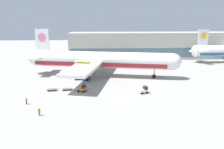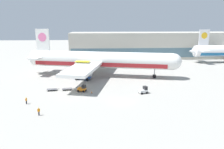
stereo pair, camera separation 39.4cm
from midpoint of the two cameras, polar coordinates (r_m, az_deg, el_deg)
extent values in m
plane|color=#9E9B93|center=(55.32, 2.55, -6.95)|extent=(400.00, 400.00, 0.00)
cube|color=#BCB7A8|center=(125.39, 10.43, 7.59)|extent=(90.00, 18.00, 14.00)
cube|color=slate|center=(116.99, 11.42, 5.58)|extent=(88.20, 0.20, 4.90)
cylinder|color=white|center=(79.81, -3.03, 3.91)|extent=(51.97, 17.38, 5.80)
cube|color=maroon|center=(80.04, -3.02, 2.99)|extent=(47.89, 16.33, 1.45)
sphere|color=white|center=(78.44, 15.88, 3.25)|extent=(5.68, 5.68, 5.68)
cone|color=white|center=(89.10, -19.63, 4.15)|extent=(7.46, 6.81, 5.51)
cube|color=white|center=(86.39, -17.55, 8.65)|extent=(5.17, 1.60, 8.00)
cylinder|color=pink|center=(86.33, -17.59, 9.29)|extent=(3.24, 1.26, 3.20)
cube|color=white|center=(87.55, -17.86, 4.51)|extent=(6.44, 13.48, 0.50)
cube|color=white|center=(80.53, -4.83, 3.45)|extent=(18.62, 48.57, 0.90)
cylinder|color=#9EA0A5|center=(71.35, -6.80, 0.63)|extent=(4.72, 3.68, 2.80)
cylinder|color=#9EA0A5|center=(90.49, -3.24, 3.42)|extent=(4.72, 3.68, 2.80)
cylinder|color=#9EA0A5|center=(78.64, 11.20, 0.97)|extent=(0.36, 0.36, 4.00)
cylinder|color=black|center=(79.09, 11.14, -0.44)|extent=(1.47, 1.17, 1.30)
cylinder|color=#9EA0A5|center=(78.43, -6.47, 1.11)|extent=(0.36, 0.36, 4.00)
cylinder|color=black|center=(78.88, -6.44, -0.31)|extent=(1.47, 1.17, 1.30)
cylinder|color=#9EA0A5|center=(84.47, -5.29, 2.02)|extent=(0.36, 0.36, 4.00)
cylinder|color=black|center=(84.88, -5.26, 0.70)|extent=(1.47, 1.17, 1.30)
cone|color=white|center=(113.88, 20.92, 5.74)|extent=(6.10, 5.28, 5.21)
cube|color=white|center=(115.02, 22.99, 8.90)|extent=(4.92, 0.48, 7.57)
cylinder|color=yellow|center=(114.97, 23.03, 9.35)|extent=(3.03, 0.56, 3.03)
cube|color=white|center=(115.09, 22.28, 5.97)|extent=(3.55, 12.34, 0.47)
cube|color=#284C99|center=(76.30, -7.41, -0.69)|extent=(5.74, 4.10, 0.70)
cube|color=#B2B2B7|center=(75.25, -7.52, 2.99)|extent=(5.46, 3.89, 0.30)
cube|color=yellow|center=(75.16, -7.53, 3.40)|extent=(5.46, 3.89, 0.08)
cube|color=#284C99|center=(75.70, -7.47, 1.26)|extent=(4.20, 1.12, 4.73)
cube|color=#284C99|center=(75.70, -7.47, 1.26)|extent=(4.20, 1.12, 4.73)
cylinder|color=black|center=(77.25, -5.70, -0.74)|extent=(0.96, 0.55, 0.90)
cylinder|color=black|center=(74.45, -6.30, -1.29)|extent=(0.96, 0.55, 0.90)
cylinder|color=black|center=(78.35, -8.45, -0.62)|extent=(0.96, 0.55, 0.90)
cylinder|color=black|center=(75.59, -9.14, -1.16)|extent=(0.96, 0.55, 0.90)
cube|color=silver|center=(61.48, 8.30, -4.29)|extent=(2.63, 2.08, 0.80)
cube|color=black|center=(61.55, 8.85, -3.46)|extent=(1.26, 1.47, 0.90)
cube|color=black|center=(62.18, 9.27, -4.39)|extent=(0.56, 1.24, 0.24)
cylinder|color=black|center=(62.57, 8.60, -4.36)|extent=(0.65, 0.42, 0.60)
cylinder|color=black|center=(61.44, 9.27, -4.73)|extent=(0.65, 0.42, 0.60)
cylinder|color=black|center=(61.78, 7.32, -4.55)|extent=(0.65, 0.42, 0.60)
cylinder|color=black|center=(60.63, 7.97, -4.92)|extent=(0.65, 0.42, 0.60)
cube|color=orange|center=(63.01, -7.72, -3.83)|extent=(2.64, 2.09, 0.80)
cube|color=black|center=(62.51, -7.20, -3.14)|extent=(1.26, 1.47, 0.90)
cube|color=black|center=(62.62, -6.68, -4.17)|extent=(0.57, 1.24, 0.24)
cylinder|color=black|center=(63.43, -6.78, -4.06)|extent=(0.65, 0.43, 0.60)
cylinder|color=black|center=(62.21, -7.28, -4.43)|extent=(0.65, 0.43, 0.60)
cylinder|color=black|center=(64.06, -8.11, -3.93)|extent=(0.65, 0.43, 0.60)
cylinder|color=black|center=(62.84, -8.64, -4.29)|extent=(0.65, 0.43, 0.60)
cube|color=#56565B|center=(65.62, -15.26, -3.74)|extent=(2.98, 1.86, 0.12)
cube|color=#56565B|center=(65.51, -13.65, -3.68)|extent=(0.90, 0.20, 0.08)
cylinder|color=black|center=(66.23, -14.37, -3.75)|extent=(0.38, 0.19, 0.36)
cylinder|color=black|center=(65.02, -14.42, -4.07)|extent=(0.38, 0.19, 0.36)
cylinder|color=black|center=(66.38, -16.06, -3.82)|extent=(0.38, 0.19, 0.36)
cylinder|color=black|center=(65.17, -16.15, -4.14)|extent=(0.38, 0.19, 0.36)
cube|color=#56565B|center=(65.13, -11.53, -3.66)|extent=(2.98, 1.86, 0.12)
cube|color=#56565B|center=(65.13, -9.90, -3.59)|extent=(0.90, 0.20, 0.08)
cylinder|color=black|center=(65.80, -10.67, -3.67)|extent=(0.38, 0.19, 0.36)
cylinder|color=black|center=(64.58, -10.65, -3.99)|extent=(0.38, 0.19, 0.36)
cylinder|color=black|center=(65.83, -12.37, -3.74)|extent=(0.38, 0.19, 0.36)
cylinder|color=black|center=(64.61, -12.39, -4.07)|extent=(0.38, 0.19, 0.36)
cylinder|color=black|center=(49.46, -18.43, -9.67)|extent=(0.14, 0.14, 0.85)
cylinder|color=black|center=(49.52, -18.21, -9.63)|extent=(0.14, 0.14, 0.85)
cube|color=orange|center=(49.21, -18.39, -8.86)|extent=(0.42, 0.39, 0.64)
cylinder|color=orange|center=(49.13, -18.65, -8.88)|extent=(0.09, 0.09, 0.57)
cylinder|color=orange|center=(49.28, -18.13, -8.77)|extent=(0.09, 0.09, 0.57)
sphere|color=#DBB28E|center=(49.06, -18.42, -8.39)|extent=(0.23, 0.23, 0.23)
sphere|color=yellow|center=(49.03, -18.43, -8.32)|extent=(0.22, 0.22, 0.22)
cylinder|color=black|center=(57.01, -21.32, -6.83)|extent=(0.14, 0.14, 0.82)
cylinder|color=black|center=(57.16, -21.21, -6.77)|extent=(0.14, 0.14, 0.82)
cube|color=orange|center=(56.85, -21.32, -6.12)|extent=(0.32, 0.41, 0.62)
cylinder|color=orange|center=(56.66, -21.47, -6.16)|extent=(0.09, 0.09, 0.55)
cylinder|color=orange|center=(57.02, -21.19, -6.02)|extent=(0.09, 0.09, 0.55)
sphere|color=#DBB28E|center=(56.72, -21.36, -5.72)|extent=(0.22, 0.22, 0.22)
sphere|color=yellow|center=(56.70, -21.37, -5.66)|extent=(0.21, 0.21, 0.21)
cube|color=black|center=(61.44, -5.13, -4.87)|extent=(0.40, 0.40, 0.04)
cone|color=orange|center=(61.32, -5.14, -4.54)|extent=(0.32, 0.32, 0.71)
cylinder|color=white|center=(61.31, -5.14, -4.51)|extent=(0.19, 0.19, 0.10)
camera|label=1|loc=(0.20, -89.83, 0.04)|focal=35.00mm
camera|label=2|loc=(0.20, 90.17, -0.04)|focal=35.00mm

